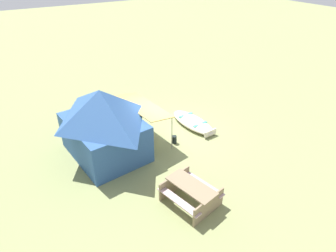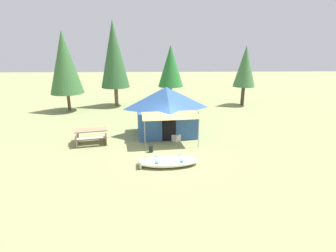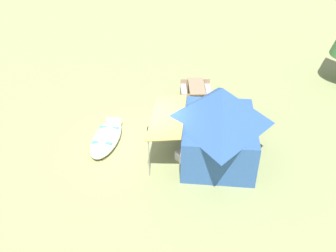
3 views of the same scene
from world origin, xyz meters
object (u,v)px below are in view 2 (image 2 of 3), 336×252
at_px(picnic_table, 92,135).
at_px(canvas_cabin_tent, 166,110).
at_px(pine_tree_back_left, 114,55).
at_px(beached_rowboat, 168,161).
at_px(fuel_can, 151,149).
at_px(pine_tree_side, 64,63).
at_px(cooler_box, 175,137).
at_px(pine_tree_back_right, 245,67).
at_px(pine_tree_far_center, 171,66).

bearing_deg(picnic_table, canvas_cabin_tent, 18.43).
xyz_separation_m(canvas_cabin_tent, pine_tree_back_left, (-4.17, 7.86, 2.87)).
bearing_deg(beached_rowboat, fuel_can, 117.37).
bearing_deg(pine_tree_side, cooler_box, -41.75).
distance_m(beached_rowboat, cooler_box, 3.23).
distance_m(canvas_cabin_tent, pine_tree_side, 10.15).
distance_m(beached_rowboat, pine_tree_back_left, 13.56).
distance_m(fuel_can, pine_tree_back_right, 13.54).
bearing_deg(cooler_box, picnic_table, -177.32).
bearing_deg(picnic_table, pine_tree_side, 115.73).
relative_size(beached_rowboat, fuel_can, 7.89).
bearing_deg(pine_tree_back_right, cooler_box, -125.87).
bearing_deg(cooler_box, pine_tree_back_right, 54.13).
height_order(fuel_can, pine_tree_far_center, pine_tree_far_center).
xyz_separation_m(cooler_box, fuel_can, (-1.27, -1.64, -0.01)).
xyz_separation_m(canvas_cabin_tent, pine_tree_back_right, (6.95, 7.83, 1.86)).
bearing_deg(beached_rowboat, pine_tree_side, 126.32).
bearing_deg(canvas_cabin_tent, cooler_box, -68.93).
xyz_separation_m(canvas_cabin_tent, picnic_table, (-4.11, -1.37, -1.00)).
height_order(cooler_box, pine_tree_far_center, pine_tree_far_center).
relative_size(pine_tree_back_right, pine_tree_far_center, 0.99).
bearing_deg(pine_tree_far_center, beached_rowboat, -92.75).
bearing_deg(pine_tree_back_left, beached_rowboat, -71.21).
distance_m(pine_tree_back_left, pine_tree_side, 3.99).
xyz_separation_m(pine_tree_back_left, pine_tree_far_center, (4.72, -0.47, -0.92)).
relative_size(cooler_box, fuel_can, 1.70).
height_order(pine_tree_back_right, pine_tree_far_center, pine_tree_far_center).
height_order(canvas_cabin_tent, picnic_table, canvas_cabin_tent).
xyz_separation_m(pine_tree_back_left, pine_tree_back_right, (11.12, -0.03, -1.01)).
height_order(beached_rowboat, picnic_table, picnic_table).
distance_m(picnic_table, fuel_can, 3.60).
bearing_deg(picnic_table, pine_tree_far_center, 61.96).
xyz_separation_m(picnic_table, pine_tree_back_right, (11.06, 9.20, 2.86)).
distance_m(canvas_cabin_tent, cooler_box, 1.79).
height_order(cooler_box, pine_tree_side, pine_tree_side).
xyz_separation_m(cooler_box, pine_tree_back_right, (6.50, 8.99, 3.15)).
height_order(pine_tree_back_left, pine_tree_side, pine_tree_back_left).
height_order(fuel_can, pine_tree_back_left, pine_tree_back_left).
height_order(canvas_cabin_tent, pine_tree_back_left, pine_tree_back_left).
relative_size(fuel_can, pine_tree_back_left, 0.05).
xyz_separation_m(picnic_table, fuel_can, (3.29, -1.43, -0.30)).
bearing_deg(cooler_box, fuel_can, -127.74).
bearing_deg(picnic_table, beached_rowboat, -36.09).
bearing_deg(canvas_cabin_tent, pine_tree_far_center, 85.73).
relative_size(picnic_table, pine_tree_back_left, 0.28).
xyz_separation_m(beached_rowboat, pine_tree_far_center, (0.57, 11.75, 3.25)).
relative_size(cooler_box, pine_tree_far_center, 0.12).
distance_m(canvas_cabin_tent, picnic_table, 4.45).
bearing_deg(cooler_box, canvas_cabin_tent, 111.07).
distance_m(pine_tree_back_left, pine_tree_far_center, 4.83).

